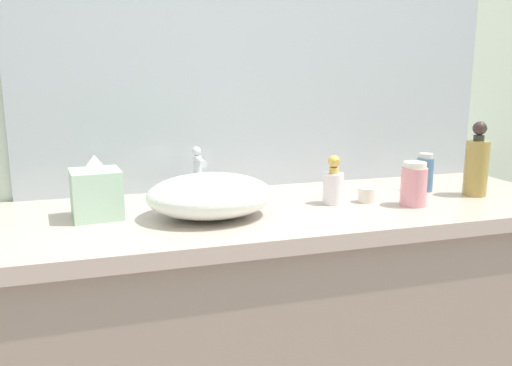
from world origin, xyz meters
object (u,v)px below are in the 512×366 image
Objects in this scene: candle_jar at (366,195)px; sink_basin at (210,195)px; tissue_box at (96,191)px; soap_dispenser at (477,164)px; lotion_bottle at (333,185)px; perfume_bottle at (414,185)px; spray_can at (425,173)px.

sink_basin is at bearing -177.94° from candle_jar.
soap_dispenser is at bearing -3.87° from tissue_box.
lotion_bottle is 0.11m from candle_jar.
spray_can is at bearing 47.11° from perfume_bottle.
soap_dispenser is 1.81× the size of perfume_bottle.
sink_basin is 0.31m from tissue_box.
perfume_bottle is (0.60, -0.06, 0.00)m from sink_basin.
tissue_box is at bearing 175.64° from candle_jar.
tissue_box reaches higher than perfume_bottle.
tissue_box is 3.43× the size of candle_jar.
sink_basin is at bearing -175.42° from lotion_bottle.
tissue_box reaches higher than sink_basin.
lotion_bottle is 2.93× the size of candle_jar.
spray_can is (-0.12, 0.10, -0.04)m from soap_dispenser.
spray_can reaches higher than candle_jar.
tissue_box is (-1.04, -0.02, 0.01)m from spray_can.
candle_jar is (-0.26, -0.08, -0.04)m from spray_can.
candle_jar is at bearing -7.13° from lotion_bottle.
soap_dispenser is 0.48m from lotion_bottle.
perfume_bottle is at bearing -8.66° from tissue_box.
soap_dispenser is (0.86, -0.00, 0.04)m from sink_basin.
perfume_bottle is at bearing -132.89° from spray_can.
perfume_bottle is at bearing -167.69° from soap_dispenser.
perfume_bottle is 0.14m from candle_jar.
spray_can is 0.73× the size of tissue_box.
perfume_bottle reaches higher than candle_jar.
soap_dispenser reaches higher than candle_jar.
perfume_bottle is 0.91m from tissue_box.
candle_jar is (0.49, 0.02, -0.04)m from sink_basin.
perfume_bottle is (-0.27, -0.06, -0.04)m from soap_dispenser.
candle_jar is (-0.38, 0.02, -0.08)m from soap_dispenser.
tissue_box is (-1.16, 0.08, -0.03)m from soap_dispenser.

